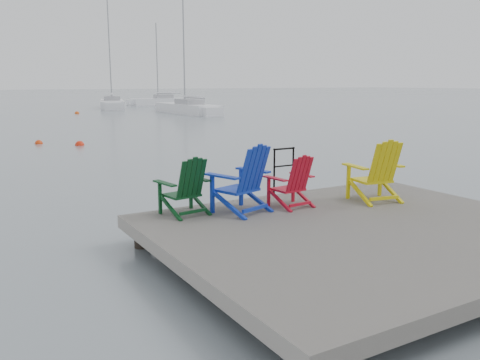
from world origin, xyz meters
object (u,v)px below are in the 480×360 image
chair_blue (244,179)px  buoy_a (39,144)px  chair_green (186,186)px  handrail (284,166)px  buoy_b (80,145)px  buoy_c (176,113)px  sailboat_mid (112,104)px  sailboat_far (161,102)px  chair_red (293,181)px  chair_yellow (377,171)px  sailboat_near (187,109)px  buoy_d (77,114)px

chair_blue → buoy_a: chair_blue is taller
chair_green → handrail: bearing=3.6°
handrail → buoy_b: 14.06m
buoy_c → sailboat_mid: bearing=100.2°
buoy_b → sailboat_far: bearing=63.2°
chair_red → chair_yellow: size_ratio=0.81×
chair_yellow → sailboat_near: bearing=80.4°
chair_green → sailboat_mid: 47.21m
buoy_b → buoy_c: (12.75, 19.35, 0.00)m
buoy_a → buoy_b: buoy_b is taller
chair_red → sailboat_mid: size_ratio=0.07×
sailboat_far → buoy_c: sailboat_far is taller
chair_red → buoy_a: 16.52m
chair_blue → sailboat_far: sailboat_far is taller
handrail → sailboat_near: (12.85, 32.43, -0.69)m
handrail → chair_yellow: chair_yellow is taller
buoy_b → chair_blue: bearing=-93.1°
chair_blue → sailboat_near: bearing=49.3°
buoy_d → buoy_b: bearing=-102.7°
buoy_d → chair_blue: bearing=-99.0°
handrail → chair_yellow: size_ratio=0.81×
chair_green → sailboat_far: 52.77m
sailboat_far → buoy_d: (-12.39, -11.80, -0.36)m
chair_yellow → buoy_c: size_ratio=2.99×
handrail → buoy_d: bearing=83.0°
chair_red → buoy_a: (-1.52, 16.43, -0.96)m
buoy_a → buoy_c: size_ratio=0.90×
handrail → chair_yellow: (1.09, -1.34, 0.02)m
sailboat_near → buoy_d: (-8.30, 4.44, -0.36)m
chair_red → sailboat_near: 35.92m
sailboat_mid → chair_yellow: bearing=-85.2°
chair_blue → buoy_d: bearing=63.5°
chair_yellow → handrail: bearing=138.7°
buoy_d → buoy_c: bearing=-24.8°
handrail → chair_blue: size_ratio=0.80×
buoy_a → buoy_d: size_ratio=0.85×
buoy_c → handrail: bearing=-110.0°
chair_blue → chair_yellow: chair_blue is taller
buoy_c → buoy_b: bearing=-123.4°
handrail → buoy_b: bearing=92.4°
chair_yellow → buoy_a: size_ratio=3.33×
chair_green → sailboat_near: sailboat_near is taller
sailboat_near → buoy_c: (-0.71, 0.93, -0.36)m
buoy_a → buoy_c: buoy_c is taller
chair_blue → chair_yellow: (2.48, -0.52, -0.01)m
sailboat_mid → sailboat_far: size_ratio=1.27×
chair_yellow → sailboat_mid: 47.30m
chair_blue → buoy_d: size_ratio=2.84×
chair_yellow → sailboat_near: sailboat_near is taller
chair_blue → buoy_a: 16.37m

